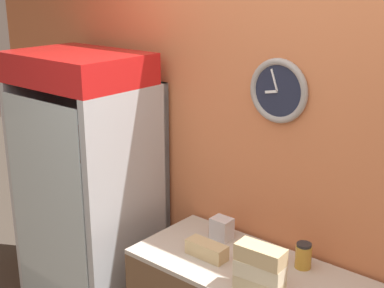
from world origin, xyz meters
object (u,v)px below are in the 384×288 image
at_px(beverage_cooler, 95,187).
at_px(sandwich_flat_left, 207,250).
at_px(condiment_jar, 303,256).
at_px(sandwich_stack_top, 260,254).
at_px(sandwich_stack_bottom, 259,285).
at_px(sandwich_stack_middle, 260,270).
at_px(napkin_dispenser, 222,228).

xyz_separation_m(beverage_cooler, sandwich_flat_left, (0.96, -0.07, -0.08)).
height_order(sandwich_flat_left, condiment_jar, condiment_jar).
height_order(sandwich_stack_top, sandwich_flat_left, sandwich_stack_top).
distance_m(sandwich_stack_bottom, condiment_jar, 0.33).
height_order(sandwich_stack_bottom, condiment_jar, condiment_jar).
xyz_separation_m(sandwich_stack_top, condiment_jar, (0.04, 0.33, -0.13)).
height_order(beverage_cooler, sandwich_stack_top, beverage_cooler).
xyz_separation_m(sandwich_stack_middle, condiment_jar, (0.04, 0.33, -0.05)).
height_order(sandwich_stack_middle, sandwich_stack_top, sandwich_stack_top).
xyz_separation_m(beverage_cooler, condiment_jar, (1.40, 0.15, -0.05)).
height_order(sandwich_stack_bottom, sandwich_stack_middle, sandwich_stack_middle).
relative_size(sandwich_stack_middle, sandwich_flat_left, 1.05).
bearing_deg(napkin_dispenser, sandwich_stack_bottom, -34.82).
relative_size(beverage_cooler, sandwich_flat_left, 8.37).
bearing_deg(sandwich_stack_middle, sandwich_stack_top, 0.00).
xyz_separation_m(sandwich_stack_bottom, condiment_jar, (0.04, 0.33, 0.03)).
bearing_deg(sandwich_flat_left, beverage_cooler, 175.76).
xyz_separation_m(condiment_jar, napkin_dispenser, (-0.50, -0.01, -0.00)).
distance_m(beverage_cooler, sandwich_stack_bottom, 1.37).
distance_m(sandwich_stack_bottom, napkin_dispenser, 0.55).
xyz_separation_m(beverage_cooler, napkin_dispenser, (0.90, 0.14, -0.06)).
distance_m(sandwich_stack_bottom, sandwich_flat_left, 0.40).
bearing_deg(sandwich_stack_middle, condiment_jar, 82.35).
xyz_separation_m(beverage_cooler, sandwich_stack_middle, (1.35, -0.17, 0.00)).
bearing_deg(sandwich_stack_top, napkin_dispenser, 145.18).
xyz_separation_m(sandwich_stack_bottom, napkin_dispenser, (-0.45, 0.31, 0.02)).
relative_size(beverage_cooler, sandwich_stack_bottom, 8.14).
bearing_deg(condiment_jar, sandwich_flat_left, -152.41).
bearing_deg(sandwich_stack_top, sandwich_flat_left, 165.25).
relative_size(sandwich_stack_bottom, sandwich_flat_left, 1.03).
bearing_deg(sandwich_stack_bottom, beverage_cooler, 172.68).
height_order(beverage_cooler, condiment_jar, beverage_cooler).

